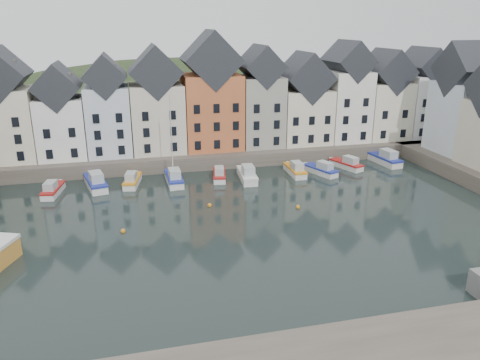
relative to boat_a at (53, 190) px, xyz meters
name	(u,v)px	position (x,y,z in m)	size (l,w,h in m)	color
ground	(261,231)	(22.55, -16.70, -0.63)	(260.00, 260.00, 0.00)	black
far_quay	(210,150)	(22.55, 13.30, 0.37)	(90.00, 16.00, 2.00)	#50493D
hillside	(191,202)	(22.57, 39.30, -18.59)	(153.60, 70.40, 64.00)	#212F17
far_terrace	(231,103)	(25.76, 11.30, 8.25)	(72.37, 8.16, 17.78)	#F0E7C9
mooring_buoys	(214,214)	(18.55, -11.37, -0.48)	(20.50, 5.50, 0.50)	orange
boat_a	(53,190)	(0.00, 0.00, 0.00)	(2.54, 5.67, 2.10)	silver
boat_b	(96,182)	(5.20, 1.26, 0.15)	(3.51, 7.05, 2.59)	silver
boat_c	(132,181)	(9.87, 1.36, 0.01)	(2.80, 5.80, 2.14)	silver
boat_d	(174,178)	(15.39, 0.69, 0.16)	(2.12, 6.37, 12.09)	silver
boat_e	(219,175)	(21.69, 1.10, -0.01)	(2.61, 5.61, 2.07)	silver
boat_f	(247,175)	(25.37, -0.24, 0.12)	(2.56, 6.65, 2.50)	silver
boat_g	(295,170)	(32.67, 0.53, 0.04)	(1.99, 5.90, 2.25)	silver
boat_h	(321,170)	(36.37, -0.18, 0.02)	(3.71, 5.89, 2.17)	silver
boat_i	(347,164)	(41.22, 1.56, 0.01)	(3.55, 5.83, 2.14)	silver
boat_j	(385,159)	(47.95, 2.42, 0.15)	(2.91, 6.99, 2.60)	silver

